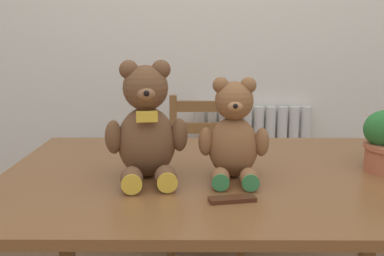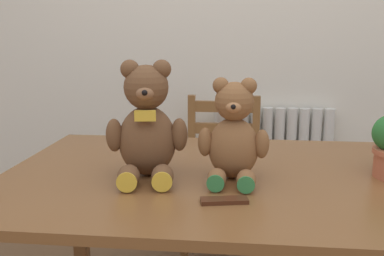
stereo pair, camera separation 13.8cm
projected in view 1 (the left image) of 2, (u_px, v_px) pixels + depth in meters
name	position (u px, v px, depth m)	size (l,w,h in m)	color
wall_back	(213.00, 20.00, 2.50)	(8.00, 0.04, 2.60)	silver
radiator	(251.00, 176.00, 2.63)	(0.71, 0.10, 0.80)	silver
dining_table	(225.00, 196.00, 1.47)	(1.51, 1.00, 0.76)	brown
wooden_chair_behind	(206.00, 176.00, 2.34)	(0.40, 0.39, 0.89)	brown
teddy_bear_left	(147.00, 128.00, 1.37)	(0.27, 0.28, 0.38)	brown
teddy_bear_right	(234.00, 136.00, 1.37)	(0.23, 0.23, 0.33)	brown
chocolate_bar	(233.00, 199.00, 1.20)	(0.13, 0.04, 0.01)	#472314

